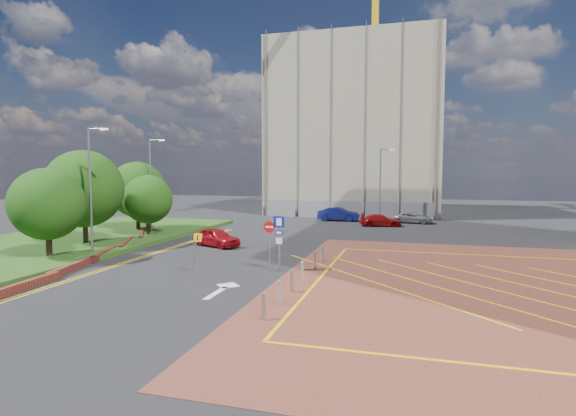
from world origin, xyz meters
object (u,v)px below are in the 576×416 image
at_px(tree_a, 47,204).
at_px(lamp_back, 381,182).
at_px(tree_c, 148,199).
at_px(lamp_left_far, 151,181).
at_px(car_red_back, 380,220).
at_px(sign_cluster, 276,236).
at_px(car_silver_back, 414,218).
at_px(car_red_left, 216,237).
at_px(warning_sign, 196,248).
at_px(car_blue_back, 339,214).
at_px(tree_d, 137,189).
at_px(tree_b, 84,189).
at_px(lamp_left_near, 91,184).

height_order(tree_a, lamp_back, lamp_back).
relative_size(tree_a, tree_c, 1.10).
relative_size(lamp_left_far, car_red_back, 1.94).
bearing_deg(tree_a, sign_cluster, 3.94).
bearing_deg(car_silver_back, car_red_left, 154.32).
height_order(warning_sign, car_blue_back, warning_sign).
bearing_deg(car_red_back, lamp_back, -7.50).
bearing_deg(tree_d, tree_c, -45.00).
bearing_deg(tree_d, tree_b, -82.87).
xyz_separation_m(tree_a, sign_cluster, (14.30, 0.98, -1.55)).
bearing_deg(car_blue_back, car_silver_back, -90.34).
relative_size(tree_b, lamp_left_near, 0.84).
height_order(tree_d, lamp_left_far, lamp_left_far).
relative_size(tree_a, car_silver_back, 1.34).
height_order(warning_sign, car_red_back, warning_sign).
distance_m(lamp_left_near, car_red_back, 27.39).
bearing_deg(lamp_left_far, warning_sign, -49.97).
height_order(sign_cluster, warning_sign, sign_cluster).
distance_m(tree_a, lamp_back, 33.34).
xyz_separation_m(sign_cluster, warning_sign, (-3.87, -1.90, -0.52)).
bearing_deg(lamp_left_near, sign_cluster, -4.56).
bearing_deg(lamp_left_near, tree_b, 135.75).
bearing_deg(warning_sign, tree_b, 153.63).
distance_m(tree_b, warning_sign, 13.60).
xyz_separation_m(tree_c, car_blue_back, (13.09, 16.96, -2.44)).
bearing_deg(tree_a, lamp_back, 57.15).
xyz_separation_m(lamp_left_near, warning_sign, (8.84, -2.91, -3.23)).
distance_m(tree_d, car_red_left, 11.94).
height_order(tree_b, car_blue_back, tree_b).
height_order(tree_c, tree_d, tree_d).
relative_size(lamp_back, warning_sign, 3.56).
relative_size(tree_a, lamp_left_near, 0.68).
relative_size(car_red_back, car_silver_back, 1.02).
xyz_separation_m(tree_a, tree_d, (-2.50, 13.00, 0.37)).
bearing_deg(car_blue_back, lamp_back, -77.00).
distance_m(warning_sign, car_blue_back, 28.06).
bearing_deg(lamp_left_near, car_silver_back, 51.16).
bearing_deg(tree_a, tree_b, 106.70).
bearing_deg(car_red_left, warning_sign, -138.47).
xyz_separation_m(lamp_left_near, car_red_back, (16.84, 21.22, -4.06)).
distance_m(tree_c, lamp_left_far, 2.65).
xyz_separation_m(car_red_left, car_silver_back, (13.96, 19.28, -0.11)).
height_order(tree_c, car_red_left, tree_c).
bearing_deg(lamp_left_far, car_silver_back, 34.06).
relative_size(tree_d, sign_cluster, 1.90).
xyz_separation_m(tree_d, warning_sign, (12.92, -13.91, -2.44)).
distance_m(lamp_left_near, sign_cluster, 13.04).
xyz_separation_m(lamp_left_near, sign_cluster, (12.72, -1.02, -2.71)).
relative_size(sign_cluster, car_silver_back, 0.79).
relative_size(lamp_back, sign_cluster, 2.50).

